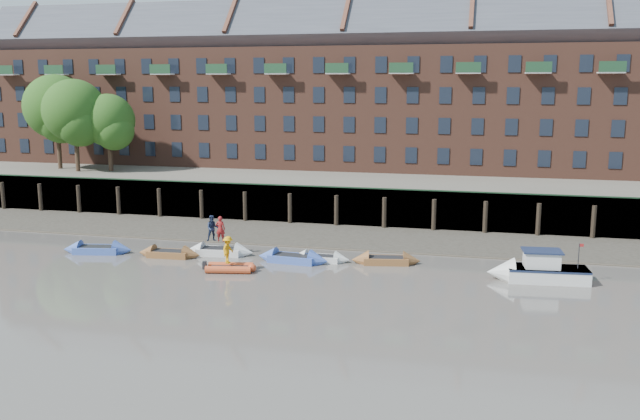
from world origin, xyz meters
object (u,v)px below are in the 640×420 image
(rowboat_1, at_px, (98,250))
(rowboat_3, at_px, (220,251))
(rowboat_2, at_px, (169,254))
(rib_tender, at_px, (232,268))
(person_rower_b, at_px, (213,228))
(person_rib_crew, at_px, (228,250))
(person_rower_a, at_px, (220,229))
(rowboat_5, at_px, (321,258))
(rowboat_4, at_px, (293,258))
(rowboat_6, at_px, (386,260))
(motor_launch, at_px, (531,271))

(rowboat_1, distance_m, rowboat_3, 8.63)
(rowboat_2, distance_m, rib_tender, 5.95)
(rib_tender, distance_m, person_rower_b, 5.04)
(person_rib_crew, bearing_deg, person_rower_a, 34.10)
(rowboat_5, height_order, rib_tender, rowboat_5)
(rowboat_4, xyz_separation_m, rowboat_5, (1.74, 0.66, -0.05))
(rowboat_1, distance_m, rowboat_2, 5.36)
(rowboat_4, bearing_deg, rowboat_3, 177.63)
(person_rower_a, bearing_deg, rowboat_1, 4.04)
(rowboat_4, xyz_separation_m, rib_tender, (-3.15, -3.06, -0.01))
(rowboat_6, bearing_deg, person_rower_b, 171.44)
(rowboat_1, xyz_separation_m, rowboat_5, (15.70, 1.53, -0.04))
(rib_tender, height_order, person_rib_crew, person_rib_crew)
(rowboat_3, height_order, person_rib_crew, person_rib_crew)
(rowboat_2, height_order, rowboat_6, rowboat_6)
(rowboat_6, bearing_deg, rowboat_2, 176.90)
(rowboat_1, xyz_separation_m, motor_launch, (29.05, 0.15, 0.37))
(rowboat_1, height_order, rowboat_2, rowboat_1)
(rowboat_6, relative_size, motor_launch, 0.78)
(rowboat_6, distance_m, person_rower_b, 12.17)
(rowboat_6, relative_size, person_rower_b, 2.59)
(rowboat_4, bearing_deg, motor_launch, 2.04)
(rib_tender, bearing_deg, person_rower_b, 115.83)
(motor_launch, xyz_separation_m, person_rower_b, (-21.07, 1.50, 1.22))
(person_rib_crew, bearing_deg, rib_tender, -94.25)
(motor_launch, bearing_deg, rib_tender, 2.14)
(motor_launch, bearing_deg, person_rib_crew, 1.93)
(rowboat_4, relative_size, person_rib_crew, 2.87)
(rowboat_4, xyz_separation_m, person_rower_a, (-5.39, 0.77, 1.58))
(rowboat_1, relative_size, motor_launch, 0.83)
(rowboat_6, distance_m, rib_tender, 10.10)
(person_rib_crew, bearing_deg, person_rower_b, 40.47)
(rowboat_1, height_order, rowboat_6, rowboat_1)
(motor_launch, bearing_deg, rowboat_5, -11.09)
(rib_tender, bearing_deg, rowboat_4, 33.65)
(person_rower_a, bearing_deg, rowboat_3, 45.33)
(rowboat_5, xyz_separation_m, person_rower_a, (-7.14, 0.11, 1.62))
(rowboat_5, distance_m, rowboat_6, 4.35)
(rowboat_2, bearing_deg, motor_launch, -2.76)
(rowboat_2, bearing_deg, person_rib_crew, -26.82)
(rowboat_1, distance_m, person_rower_b, 8.30)
(motor_launch, relative_size, person_rower_b, 3.33)
(rowboat_1, relative_size, rowboat_5, 1.25)
(motor_launch, bearing_deg, rowboat_4, -7.90)
(rowboat_3, bearing_deg, rowboat_4, -11.32)
(rowboat_6, height_order, motor_launch, motor_launch)
(rowboat_3, xyz_separation_m, rowboat_6, (11.54, 0.37, -0.01))
(rowboat_1, bearing_deg, rowboat_3, -0.27)
(person_rib_crew, bearing_deg, rowboat_5, -48.21)
(motor_launch, height_order, person_rower_a, person_rower_a)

